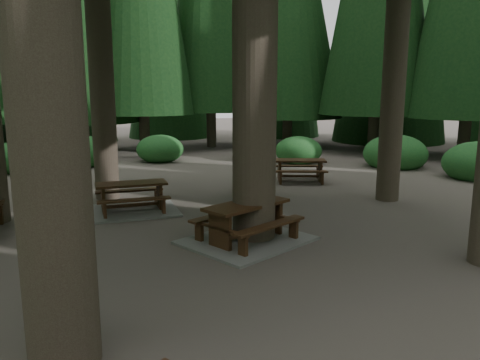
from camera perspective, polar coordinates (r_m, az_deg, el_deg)
name	(u,v)px	position (r m, az deg, el deg)	size (l,w,h in m)	color
ground	(219,246)	(8.93, -2.56, -8.08)	(80.00, 80.00, 0.00)	#524A43
picnic_table_a	(247,229)	(9.12, 0.84, -5.96)	(2.82, 2.62, 0.77)	gray
picnic_table_c	(132,202)	(11.63, -13.02, -2.65)	(2.21, 1.86, 0.72)	gray
picnic_table_d	(300,167)	(15.27, 7.32, 1.60)	(2.02, 1.85, 0.71)	#372210
shrub_ring	(239,213)	(9.72, -0.10, -4.03)	(23.86, 24.64, 1.49)	#22632D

